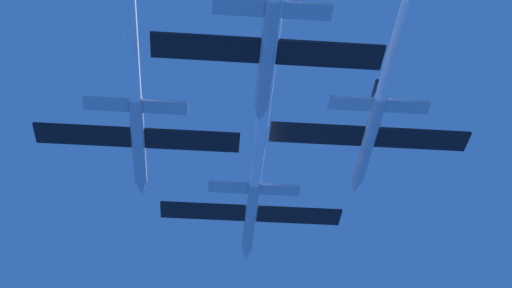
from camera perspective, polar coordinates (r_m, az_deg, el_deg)
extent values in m
cylinder|color=#B2BAC6|center=(76.82, -0.42, -5.76)|extent=(1.28, 11.67, 1.28)
cone|color=#B2BAC6|center=(82.71, -0.78, -8.61)|extent=(1.26, 2.57, 1.26)
ellipsoid|color=black|center=(79.23, -0.55, -6.51)|extent=(0.90, 2.33, 0.64)
cube|color=black|center=(76.24, -4.22, -5.32)|extent=(8.87, 2.57, 0.28)
cube|color=black|center=(76.79, 3.41, -5.66)|extent=(8.87, 2.57, 0.28)
cube|color=black|center=(74.05, -0.16, -2.67)|extent=(0.34, 2.10, 1.87)
cube|color=#B2BAC6|center=(72.79, -2.23, -3.43)|extent=(3.99, 1.54, 0.28)
cube|color=#B2BAC6|center=(73.09, 1.92, -3.62)|extent=(3.99, 1.54, 0.28)
cylinder|color=white|center=(56.33, 1.64, 11.10)|extent=(1.16, 44.80, 1.16)
cylinder|color=#B2BAC6|center=(68.65, -9.29, 0.17)|extent=(1.28, 11.67, 1.28)
cone|color=#B2BAC6|center=(74.14, -9.04, -3.46)|extent=(1.26, 2.57, 1.26)
ellipsoid|color=black|center=(70.95, -9.15, -0.87)|extent=(0.90, 2.33, 0.64)
cube|color=black|center=(68.94, -13.51, 0.70)|extent=(8.87, 2.57, 0.28)
cube|color=black|center=(67.87, -5.06, 0.28)|extent=(8.87, 2.57, 0.28)
cube|color=black|center=(66.31, -9.33, 3.85)|extent=(0.34, 2.10, 1.87)
cube|color=#B2BAC6|center=(65.40, -11.79, 3.12)|extent=(3.99, 1.54, 0.28)
cube|color=#B2BAC6|center=(64.82, -7.17, 2.91)|extent=(3.99, 1.54, 0.28)
cylinder|color=#B2BAC6|center=(69.68, 8.87, 0.26)|extent=(1.28, 11.67, 1.28)
cone|color=#B2BAC6|center=(75.01, 7.83, -3.33)|extent=(1.26, 2.57, 1.26)
ellipsoid|color=black|center=(71.91, 8.43, -0.76)|extent=(0.90, 2.33, 0.64)
cube|color=black|center=(68.36, 4.80, 0.80)|extent=(8.87, 2.57, 0.28)
cube|color=black|center=(70.50, 12.99, 0.37)|extent=(8.87, 2.57, 0.28)
cube|color=black|center=(67.46, 9.49, 3.89)|extent=(0.34, 2.10, 1.87)
cube|color=#B2BAC6|center=(65.67, 7.43, 3.21)|extent=(3.99, 1.54, 0.28)
cube|color=#B2BAC6|center=(66.84, 11.88, 2.93)|extent=(3.99, 1.54, 0.28)
cylinder|color=#B2BAC6|center=(59.52, 0.88, 6.93)|extent=(1.28, 11.67, 1.28)
cone|color=#B2BAC6|center=(64.47, 0.33, 2.22)|extent=(1.26, 2.57, 1.26)
ellipsoid|color=black|center=(61.65, 0.67, 5.50)|extent=(0.90, 2.33, 0.64)
cube|color=black|center=(59.02, -4.03, 7.61)|extent=(8.87, 2.57, 0.28)
cube|color=black|center=(59.69, 5.83, 7.03)|extent=(8.87, 2.57, 0.28)
cube|color=#B2BAC6|center=(56.26, -1.39, 10.79)|extent=(3.99, 1.54, 0.28)
cube|color=#B2BAC6|center=(56.63, 4.03, 10.45)|extent=(3.99, 1.54, 0.28)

